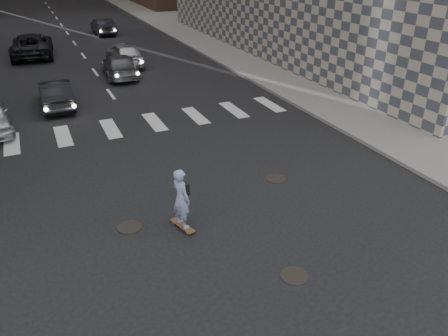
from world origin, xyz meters
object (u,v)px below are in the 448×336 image
object	(u,v)px
traffic_car_b	(119,66)
traffic_car_c	(32,45)
traffic_car_a	(55,94)
skateboarder	(181,198)
traffic_car_d	(124,54)
traffic_car_e	(103,26)

from	to	relation	value
traffic_car_b	traffic_car_c	size ratio (longest dim) A/B	0.78
traffic_car_b	traffic_car_c	distance (m)	9.10
traffic_car_a	skateboarder	bearing A→B (deg)	100.28
traffic_car_c	traffic_car_d	size ratio (longest dim) A/B	1.32
traffic_car_a	traffic_car_c	xyz separation A→B (m)	(-0.47, 12.23, 0.13)
traffic_car_a	traffic_car_d	world-z (taller)	traffic_car_d
traffic_car_c	traffic_car_e	distance (m)	9.21
skateboarder	traffic_car_a	world-z (taller)	skateboarder
traffic_car_e	traffic_car_b	bearing A→B (deg)	81.29
traffic_car_c	traffic_car_d	distance (m)	7.56
traffic_car_b	traffic_car_a	bearing A→B (deg)	50.51
traffic_car_a	traffic_car_c	distance (m)	12.24
traffic_car_c	traffic_car_e	world-z (taller)	traffic_car_c
traffic_car_d	traffic_car_e	world-z (taller)	traffic_car_d
traffic_car_e	traffic_car_c	bearing A→B (deg)	45.23
skateboarder	traffic_car_d	size ratio (longest dim) A/B	0.43
traffic_car_a	traffic_car_c	bearing A→B (deg)	-87.62
traffic_car_c	traffic_car_e	xyz separation A→B (m)	(6.25, 6.77, -0.11)
traffic_car_d	traffic_car_e	distance (m)	12.03
traffic_car_b	skateboarder	bearing A→B (deg)	87.35
traffic_car_a	traffic_car_d	size ratio (longest dim) A/B	0.93
skateboarder	traffic_car_c	distance (m)	24.83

